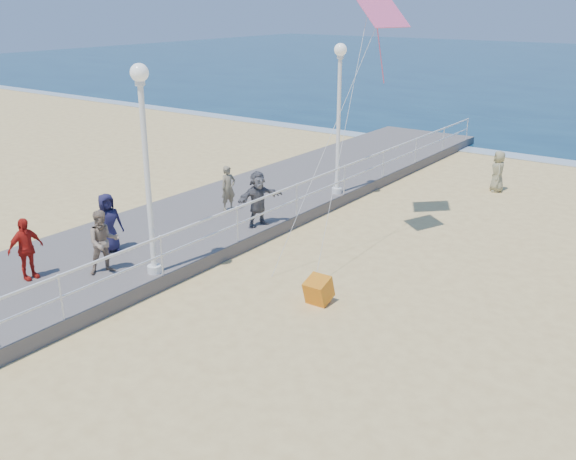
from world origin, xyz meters
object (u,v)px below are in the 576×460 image
Objects in this scene: lamp_post_mid at (145,150)px; spectator_5 at (258,199)px; beach_walker_c at (498,171)px; box_kite at (319,292)px; lamp_post_far at (339,104)px; spectator_3 at (26,249)px; spectator_1 at (103,242)px; spectator_4 at (108,223)px; spectator_6 at (228,188)px.

spectator_5 is (-0.14, 4.53, -2.39)m from lamp_post_mid.
lamp_post_mid is at bearing -44.93° from beach_walker_c.
box_kite is (-0.23, -12.38, -0.50)m from beach_walker_c.
lamp_post_far is 3.29× the size of spectator_3.
spectator_4 is (-1.13, 1.06, -0.00)m from spectator_1.
spectator_3 is at bearing -150.15° from box_kite.
spectator_3 reaches higher than beach_walker_c.
lamp_post_mid is 8.87× the size of box_kite.
spectator_5 is at bearing -91.77° from lamp_post_far.
spectator_4 is 6.39m from box_kite.
lamp_post_far reaches higher than beach_walker_c.
spectator_1 is at bearing -47.82° from beach_walker_c.
beach_walker_c is at bearing 50.06° from lamp_post_far.
beach_walker_c is at bearing 87.80° from box_kite.
lamp_post_mid is 3.31× the size of beach_walker_c.
spectator_1 is at bearing -116.78° from spectator_4.
spectator_6 is at bearing -116.33° from lamp_post_far.
lamp_post_far is at bearing -68.10° from beach_walker_c.
lamp_post_far is 4.96m from spectator_6.
spectator_4 is 1.04× the size of beach_walker_c.
spectator_1 is 1.11× the size of spectator_6.
box_kite is at bearing 22.76° from lamp_post_mid.
spectator_1 reaches higher than spectator_3.
spectator_6 is at bearing -62.75° from beach_walker_c.
spectator_4 is (-2.17, -8.65, -2.42)m from lamp_post_far.
beach_walker_c is (5.28, 14.78, -0.44)m from spectator_1.
lamp_post_mid is 6.04m from spectator_6.
spectator_4 is at bearing -53.21° from beach_walker_c.
lamp_post_far is 10.06m from spectator_1.
spectator_5 is at bearing -52.83° from beach_walker_c.
lamp_post_mid is 3.04× the size of spectator_5.
spectator_3 is at bearing -166.85° from spectator_4.
spectator_5 is (2.03, 4.18, 0.03)m from spectator_4.
spectator_1 reaches higher than spectator_6.
spectator_5 reaches higher than beach_walker_c.
lamp_post_mid reaches higher than box_kite.
spectator_6 is at bearing -1.32° from spectator_3.
spectator_1 is at bearing -96.11° from lamp_post_far.
lamp_post_far is at bearing -9.82° from spectator_3.
spectator_1 reaches higher than box_kite.
spectator_5 is at bearing 17.66° from spectator_1.
lamp_post_far is at bearing -12.12° from spectator_6.
spectator_1 is at bearing -155.76° from box_kite.
lamp_post_mid reaches higher than beach_walker_c.
box_kite is at bearing -61.26° from lamp_post_far.
lamp_post_mid is at bearing -90.00° from lamp_post_far.
spectator_3 is 1.06× the size of spectator_6.
spectator_6 is at bearing 110.22° from lamp_post_mid.
spectator_4 is at bearing -104.08° from lamp_post_far.
spectator_1 is 5.67m from box_kite.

